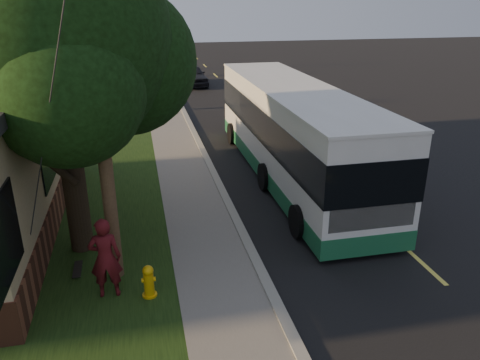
# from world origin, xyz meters

# --- Properties ---
(ground) EXTENTS (120.00, 120.00, 0.00)m
(ground) POSITION_xyz_m (0.00, 0.00, 0.00)
(ground) COLOR black
(ground) RESTS_ON ground
(road) EXTENTS (8.00, 80.00, 0.01)m
(road) POSITION_xyz_m (4.00, 10.00, 0.01)
(road) COLOR black
(road) RESTS_ON ground
(curb) EXTENTS (0.25, 80.00, 0.12)m
(curb) POSITION_xyz_m (0.00, 10.00, 0.06)
(curb) COLOR gray
(curb) RESTS_ON ground
(sidewalk) EXTENTS (2.00, 80.00, 0.08)m
(sidewalk) POSITION_xyz_m (-1.00, 10.00, 0.04)
(sidewalk) COLOR slate
(sidewalk) RESTS_ON ground
(grass_verge) EXTENTS (5.00, 80.00, 0.07)m
(grass_verge) POSITION_xyz_m (-4.50, 10.00, 0.04)
(grass_verge) COLOR black
(grass_verge) RESTS_ON ground
(fire_hydrant) EXTENTS (0.32, 0.32, 0.74)m
(fire_hydrant) POSITION_xyz_m (-2.60, 0.00, 0.43)
(fire_hydrant) COLOR #DBA50B
(fire_hydrant) RESTS_ON grass_verge
(utility_pole) EXTENTS (2.86, 3.21, 9.07)m
(utility_pole) POSITION_xyz_m (-3.31, 0.99, 4.63)
(utility_pole) COLOR #473321
(utility_pole) RESTS_ON ground
(leafy_tree) EXTENTS (6.30, 6.00, 7.80)m
(leafy_tree) POSITION_xyz_m (-4.17, 2.65, 5.17)
(leafy_tree) COLOR black
(leafy_tree) RESTS_ON grass_verge
(bare_tree_near) EXTENTS (1.38, 1.21, 4.31)m
(bare_tree_near) POSITION_xyz_m (-3.50, 18.00, 2.15)
(bare_tree_near) COLOR black
(bare_tree_near) RESTS_ON grass_verge
(bare_tree_far) EXTENTS (1.38, 1.21, 4.03)m
(bare_tree_far) POSITION_xyz_m (-3.00, 30.00, 2.00)
(bare_tree_far) COLOR black
(bare_tree_far) RESTS_ON grass_verge
(traffic_signal) EXTENTS (0.18, 0.22, 5.50)m
(traffic_signal) POSITION_xyz_m (0.50, 34.00, 3.16)
(traffic_signal) COLOR #2D2D30
(traffic_signal) RESTS_ON ground
(transit_bus) EXTENTS (2.80, 12.15, 3.29)m
(transit_bus) POSITION_xyz_m (2.72, 6.38, 1.75)
(transit_bus) COLOR silver
(transit_bus) RESTS_ON ground
(skateboarder) EXTENTS (0.68, 0.45, 1.83)m
(skateboarder) POSITION_xyz_m (-3.45, 0.22, 0.99)
(skateboarder) COLOR #501015
(skateboarder) RESTS_ON grass_verge
(skateboard_main) EXTENTS (0.20, 0.75, 0.07)m
(skateboard_main) POSITION_xyz_m (-4.22, 1.35, 0.12)
(skateboard_main) COLOR black
(skateboard_main) RESTS_ON grass_verge
(distant_car) EXTENTS (2.27, 4.62, 1.52)m
(distant_car) POSITION_xyz_m (1.50, 25.88, 0.76)
(distant_car) COLOR black
(distant_car) RESTS_ON ground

